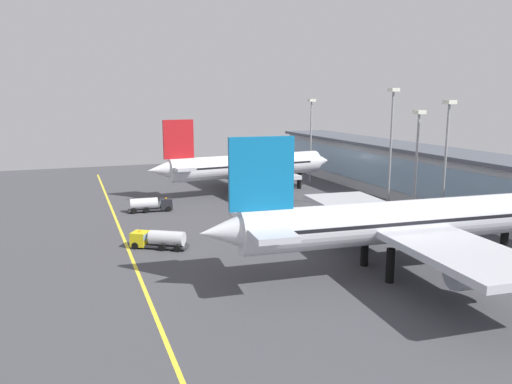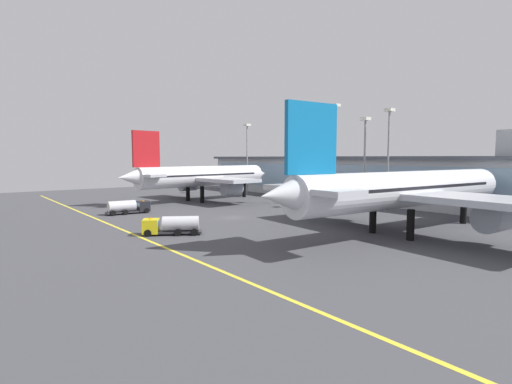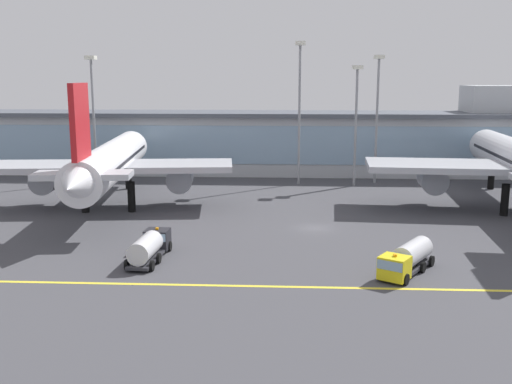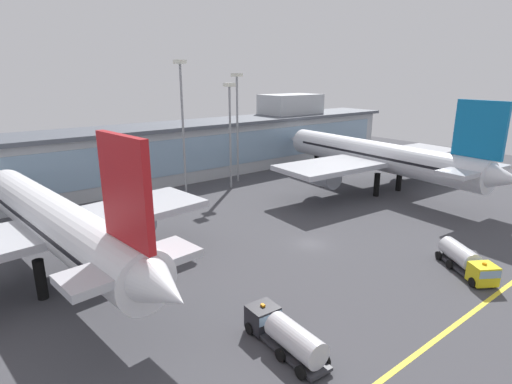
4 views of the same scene
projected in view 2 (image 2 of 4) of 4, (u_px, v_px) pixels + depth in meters
name	position (u px, v px, depth m)	size (l,w,h in m)	color
ground_plane	(233.00, 218.00, 78.01)	(185.31, 185.31, 0.00)	#424247
taxiway_centreline_stripe	(124.00, 230.00, 64.46)	(148.25, 0.50, 0.01)	yellow
terminal_building	(375.00, 178.00, 103.74)	(135.36, 14.00, 17.51)	#ADB2B7
airliner_near_left	(203.00, 177.00, 107.17)	(36.46, 48.77, 18.47)	black
airliner_near_right	(405.00, 190.00, 60.67)	(45.34, 54.91, 18.94)	black
fuel_tanker_truck	(130.00, 207.00, 83.31)	(3.36, 9.17, 2.90)	black
baggage_tug_near	(170.00, 225.00, 60.65)	(6.89, 8.94, 2.90)	black
apron_light_mast_west	(389.00, 144.00, 88.09)	(1.80, 1.80, 23.00)	gray
apron_light_mast_centre	(335.00, 140.00, 97.77)	(1.80, 1.80, 25.30)	gray
apron_light_mast_east	(247.00, 148.00, 127.58)	(1.80, 1.80, 22.92)	gray
apron_light_mast_far_east	(365.00, 148.00, 89.45)	(1.80, 1.80, 21.15)	gray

